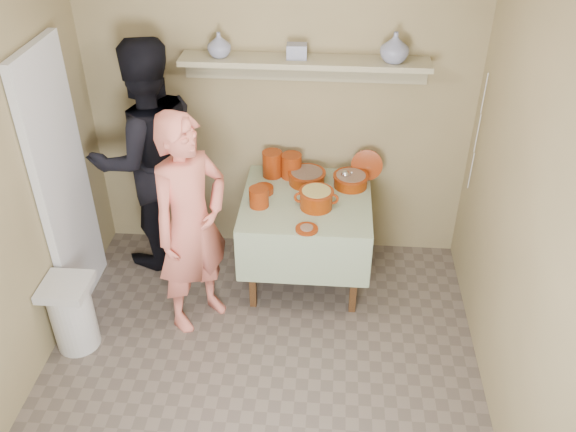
# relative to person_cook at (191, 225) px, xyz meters

# --- Properties ---
(ground) EXTENTS (3.50, 3.50, 0.00)m
(ground) POSITION_rel_person_cook_xyz_m (0.52, -0.76, -0.83)
(ground) COLOR #61544C
(ground) RESTS_ON ground
(tile_panel) EXTENTS (0.06, 0.70, 2.00)m
(tile_panel) POSITION_rel_person_cook_xyz_m (-0.94, 0.19, 0.17)
(tile_panel) COLOR silver
(tile_panel) RESTS_ON ground
(plate_stack_a) EXTENTS (0.16, 0.16, 0.21)m
(plate_stack_a) POSITION_rel_person_cook_xyz_m (0.47, 0.84, 0.03)
(plate_stack_a) COLOR maroon
(plate_stack_a) RESTS_ON serving_table
(plate_stack_b) EXTENTS (0.16, 0.16, 0.19)m
(plate_stack_b) POSITION_rel_person_cook_xyz_m (0.63, 0.83, 0.03)
(plate_stack_b) COLOR maroon
(plate_stack_b) RESTS_ON serving_table
(bowl_stack) EXTENTS (0.15, 0.15, 0.15)m
(bowl_stack) POSITION_rel_person_cook_xyz_m (0.42, 0.39, 0.00)
(bowl_stack) COLOR maroon
(bowl_stack) RESTS_ON serving_table
(empty_bowl) EXTENTS (0.16, 0.16, 0.05)m
(empty_bowl) POSITION_rel_person_cook_xyz_m (0.43, 0.58, -0.05)
(empty_bowl) COLOR maroon
(empty_bowl) RESTS_ON serving_table
(propped_lid) EXTENTS (0.25, 0.10, 0.25)m
(propped_lid) POSITION_rel_person_cook_xyz_m (1.22, 0.85, 0.05)
(propped_lid) COLOR maroon
(propped_lid) RESTS_ON serving_table
(vase_right) EXTENTS (0.21, 0.21, 0.21)m
(vase_right) POSITION_rel_person_cook_xyz_m (1.35, 0.85, 0.99)
(vase_right) COLOR navy
(vase_right) RESTS_ON wall_shelf
(vase_left) EXTENTS (0.21, 0.21, 0.18)m
(vase_left) POSITION_rel_person_cook_xyz_m (0.11, 0.86, 0.98)
(vase_left) COLOR navy
(vase_left) RESTS_ON wall_shelf
(ceramic_box) EXTENTS (0.15, 0.11, 0.10)m
(ceramic_box) POSITION_rel_person_cook_xyz_m (0.66, 0.87, 0.94)
(ceramic_box) COLOR navy
(ceramic_box) RESTS_ON wall_shelf
(person_cook) EXTENTS (0.69, 0.72, 1.67)m
(person_cook) POSITION_rel_person_cook_xyz_m (0.00, 0.00, 0.00)
(person_cook) COLOR #DF7060
(person_cook) RESTS_ON ground
(person_helper) EXTENTS (1.16, 1.10, 1.90)m
(person_helper) POSITION_rel_person_cook_xyz_m (-0.47, 0.72, 0.12)
(person_helper) COLOR black
(person_helper) RESTS_ON ground
(room_shell) EXTENTS (3.04, 3.54, 2.62)m
(room_shell) POSITION_rel_person_cook_xyz_m (0.52, -0.76, 0.78)
(room_shell) COLOR #96865C
(room_shell) RESTS_ON ground
(serving_table) EXTENTS (0.97, 0.97, 0.76)m
(serving_table) POSITION_rel_person_cook_xyz_m (0.77, 0.52, -0.19)
(serving_table) COLOR #4C2D16
(serving_table) RESTS_ON ground
(cazuela_meat_a) EXTENTS (0.30, 0.30, 0.10)m
(cazuela_meat_a) POSITION_rel_person_cook_xyz_m (0.75, 0.75, -0.01)
(cazuela_meat_a) COLOR #681D03
(cazuela_meat_a) RESTS_ON serving_table
(cazuela_meat_b) EXTENTS (0.28, 0.28, 0.10)m
(cazuela_meat_b) POSITION_rel_person_cook_xyz_m (1.10, 0.72, -0.01)
(cazuela_meat_b) COLOR #681D03
(cazuela_meat_b) RESTS_ON serving_table
(ladle) EXTENTS (0.08, 0.26, 0.19)m
(ladle) POSITION_rel_person_cook_xyz_m (1.05, 0.71, 0.04)
(ladle) COLOR silver
(ladle) RESTS_ON cazuela_meat_b
(cazuela_rice) EXTENTS (0.33, 0.25, 0.14)m
(cazuela_rice) POSITION_rel_person_cook_xyz_m (0.84, 0.40, 0.01)
(cazuela_rice) COLOR #681D03
(cazuela_rice) RESTS_ON serving_table
(front_plate) EXTENTS (0.16, 0.16, 0.03)m
(front_plate) POSITION_rel_person_cook_xyz_m (0.79, 0.10, -0.06)
(front_plate) COLOR maroon
(front_plate) RESTS_ON serving_table
(wall_shelf) EXTENTS (1.80, 0.25, 0.21)m
(wall_shelf) POSITION_rel_person_cook_xyz_m (0.72, 0.89, 0.84)
(wall_shelf) COLOR tan
(wall_shelf) RESTS_ON room_shell
(trash_bin) EXTENTS (0.32, 0.32, 0.56)m
(trash_bin) POSITION_rel_person_cook_xyz_m (-0.81, -0.36, -0.55)
(trash_bin) COLOR silver
(trash_bin) RESTS_ON ground
(electrical_cord) EXTENTS (0.01, 0.05, 0.90)m
(electrical_cord) POSITION_rel_person_cook_xyz_m (1.99, 0.72, 0.42)
(electrical_cord) COLOR silver
(electrical_cord) RESTS_ON wall_shelf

